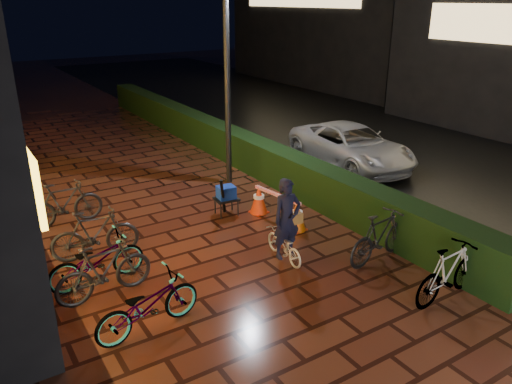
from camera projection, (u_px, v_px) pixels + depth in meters
ground at (291, 311)px, 8.26m from camera, size 80.00×80.00×0.00m
asphalt_road at (420, 153)px, 16.69m from camera, size 11.00×60.00×0.01m
hedge at (227, 142)px, 16.02m from camera, size 0.70×20.00×1.00m
van at (351, 146)px, 15.25m from camera, size 2.27×4.50×1.22m
lamp_post_hedge at (227, 64)px, 12.86m from camera, size 0.56×0.18×5.89m
lamp_post_sf at (0, 97)px, 10.84m from camera, size 0.49×0.14×5.12m
cyclist at (286, 231)px, 9.62m from camera, size 0.63×1.21×1.71m
traffic_barrier at (277, 207)px, 11.47m from camera, size 0.62×1.68×0.68m
cart_assembly at (226, 194)px, 11.73m from camera, size 0.61×0.56×1.03m
parked_bikes_storefront at (99, 252)px, 9.13m from camera, size 2.08×5.40×1.02m
parked_bikes_hedge at (412, 253)px, 9.05m from camera, size 1.75×2.23×1.02m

